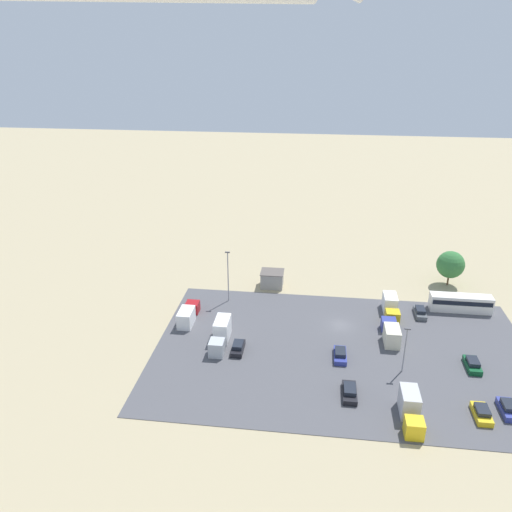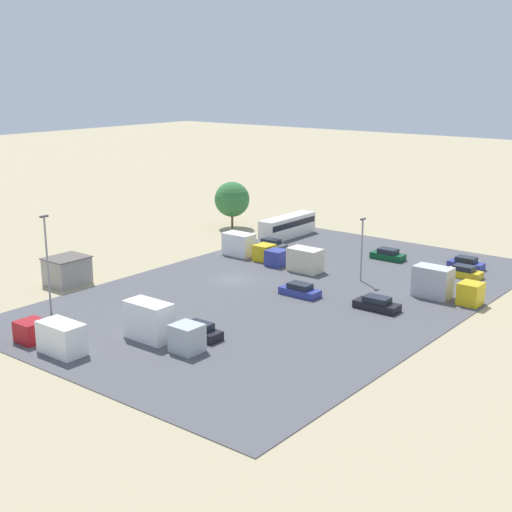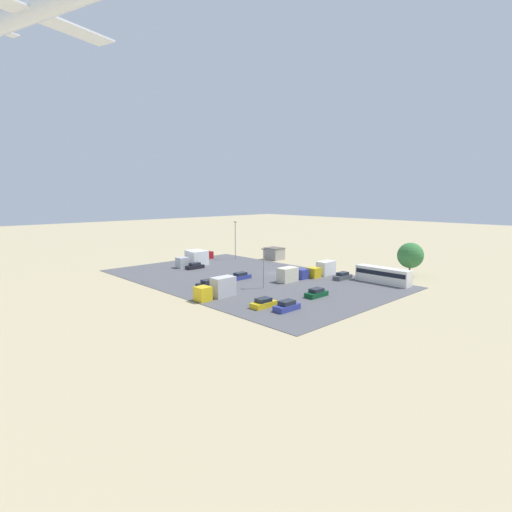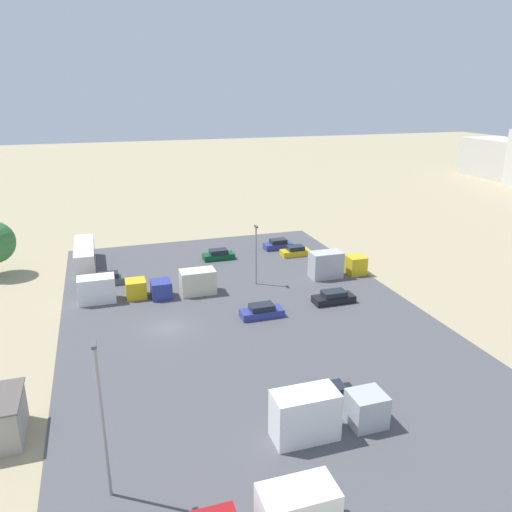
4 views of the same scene
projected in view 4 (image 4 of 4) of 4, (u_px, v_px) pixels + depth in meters
ground_plane at (168, 329)px, 51.18m from camera, size 400.00×400.00×0.00m
parking_lot_surface at (247, 317)px, 53.61m from camera, size 60.55×38.19×0.08m
bus at (85, 255)px, 68.31m from camera, size 11.08×2.61×3.14m
parked_car_0 at (295, 251)px, 73.37m from camera, size 1.99×4.26×1.44m
parked_car_1 at (278, 245)px, 76.38m from camera, size 1.95×4.35×1.53m
parked_car_2 at (334, 298)px, 57.12m from camera, size 1.98×4.78×1.41m
parked_car_3 at (218, 255)px, 71.69m from camera, size 1.92×4.45×1.46m
parked_car_4 at (262, 311)px, 53.55m from camera, size 1.94×4.60×1.41m
parked_car_5 at (329, 396)px, 38.78m from camera, size 1.85×4.40×1.48m
parked_car_6 at (108, 279)px, 62.53m from camera, size 1.81×4.52×1.50m
parked_truck_0 at (323, 413)px, 34.99m from camera, size 2.35×8.43×3.59m
parked_truck_1 at (188, 284)px, 59.16m from camera, size 2.45×7.58×2.91m
parked_truck_3 at (108, 289)px, 57.43m from camera, size 2.42×7.56×3.02m
parked_truck_4 at (334, 265)px, 64.86m from camera, size 2.37×7.51×3.42m
light_pole_lot_centre at (256, 252)px, 61.43m from camera, size 0.90×0.28×7.56m
light_pole_lot_edge at (102, 416)px, 28.36m from camera, size 0.90×0.28×10.27m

